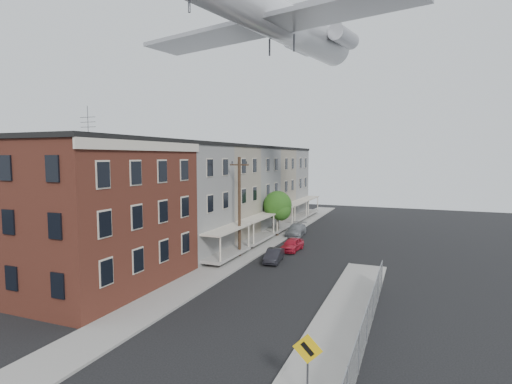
% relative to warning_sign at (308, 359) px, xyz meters
% --- Properties ---
extents(ground, '(120.00, 120.00, 0.00)m').
position_rel_warning_sign_xyz_m(ground, '(-5.60, 1.03, -1.88)').
color(ground, black).
rests_on(ground, ground).
extents(sidewalk_left, '(3.00, 62.00, 0.12)m').
position_rel_warning_sign_xyz_m(sidewalk_left, '(-11.10, 25.03, -1.82)').
color(sidewalk_left, gray).
rests_on(sidewalk_left, ground).
extents(sidewalk_right, '(3.00, 26.00, 0.12)m').
position_rel_warning_sign_xyz_m(sidewalk_right, '(-0.10, 7.03, -1.82)').
color(sidewalk_right, gray).
rests_on(sidewalk_right, ground).
extents(curb_left, '(0.15, 62.00, 0.14)m').
position_rel_warning_sign_xyz_m(curb_left, '(-9.65, 25.03, -1.81)').
color(curb_left, gray).
rests_on(curb_left, ground).
extents(curb_right, '(0.15, 26.00, 0.14)m').
position_rel_warning_sign_xyz_m(curb_right, '(-1.55, 7.03, -1.81)').
color(curb_right, gray).
rests_on(curb_right, ground).
extents(corner_building, '(10.31, 12.30, 12.15)m').
position_rel_warning_sign_xyz_m(corner_building, '(-17.60, 8.03, 3.28)').
color(corner_building, '#361811').
rests_on(corner_building, ground).
extents(row_house_a, '(11.98, 7.00, 10.30)m').
position_rel_warning_sign_xyz_m(row_house_a, '(-17.56, 17.53, 3.25)').
color(row_house_a, slate).
rests_on(row_house_a, ground).
extents(row_house_b, '(11.98, 7.00, 10.30)m').
position_rel_warning_sign_xyz_m(row_house_b, '(-17.56, 24.53, 3.25)').
color(row_house_b, '#746A5C').
rests_on(row_house_b, ground).
extents(row_house_c, '(11.98, 7.00, 10.30)m').
position_rel_warning_sign_xyz_m(row_house_c, '(-17.56, 31.53, 3.25)').
color(row_house_c, slate).
rests_on(row_house_c, ground).
extents(row_house_d, '(11.98, 7.00, 10.30)m').
position_rel_warning_sign_xyz_m(row_house_d, '(-17.56, 38.53, 3.25)').
color(row_house_d, '#746A5C').
rests_on(row_house_d, ground).
extents(row_house_e, '(11.98, 7.00, 10.30)m').
position_rel_warning_sign_xyz_m(row_house_e, '(-17.56, 45.53, 3.25)').
color(row_house_e, slate).
rests_on(row_house_e, ground).
extents(chainlink_fence, '(0.06, 18.06, 1.90)m').
position_rel_warning_sign_xyz_m(chainlink_fence, '(1.40, 6.03, -0.89)').
color(chainlink_fence, gray).
rests_on(chainlink_fence, ground).
extents(warning_sign, '(1.10, 0.11, 2.80)m').
position_rel_warning_sign_xyz_m(warning_sign, '(0.00, 0.00, 0.00)').
color(warning_sign, '#515156').
rests_on(warning_sign, ground).
extents(utility_pole, '(1.80, 0.26, 9.00)m').
position_rel_warning_sign_xyz_m(utility_pole, '(-11.20, 19.03, 2.79)').
color(utility_pole, black).
rests_on(utility_pole, ground).
extents(street_tree, '(3.22, 3.20, 5.20)m').
position_rel_warning_sign_xyz_m(street_tree, '(-10.87, 28.95, 1.57)').
color(street_tree, black).
rests_on(street_tree, ground).
extents(car_near, '(1.66, 3.72, 1.24)m').
position_rel_warning_sign_xyz_m(car_near, '(-7.45, 23.00, -1.26)').
color(car_near, '#B0162A').
rests_on(car_near, ground).
extents(car_mid, '(1.60, 3.56, 1.13)m').
position_rel_warning_sign_xyz_m(car_mid, '(-7.73, 18.50, -1.32)').
color(car_mid, black).
rests_on(car_mid, ground).
extents(car_far, '(2.11, 4.61, 1.31)m').
position_rel_warning_sign_xyz_m(car_far, '(-9.20, 30.39, -1.23)').
color(car_far, gray).
rests_on(car_far, ground).
extents(airplane, '(26.32, 30.08, 8.65)m').
position_rel_warning_sign_xyz_m(airplane, '(-8.48, 21.86, 19.36)').
color(airplane, silver).
rests_on(airplane, ground).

